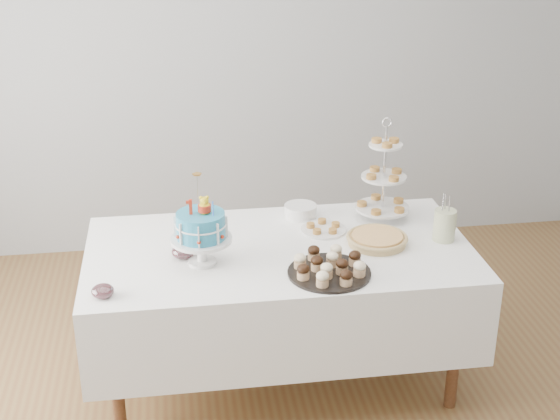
{
  "coord_description": "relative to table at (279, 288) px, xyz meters",
  "views": [
    {
      "loc": [
        -0.5,
        -3.15,
        2.5
      ],
      "look_at": [
        0.0,
        0.3,
        0.98
      ],
      "focal_mm": 50.0,
      "sensor_mm": 36.0,
      "label": 1
    }
  ],
  "objects": [
    {
      "name": "table",
      "position": [
        0.0,
        0.0,
        0.0
      ],
      "size": [
        1.92,
        1.02,
        0.77
      ],
      "color": "white",
      "rests_on": "floor"
    },
    {
      "name": "pastry_plate",
      "position": [
        0.26,
        0.17,
        0.24
      ],
      "size": [
        0.24,
        0.24,
        0.04
      ],
      "color": "silver",
      "rests_on": "table"
    },
    {
      "name": "floor",
      "position": [
        0.0,
        -0.3,
        -0.54
      ],
      "size": [
        5.0,
        5.0,
        0.0
      ],
      "primitive_type": "plane",
      "color": "brown",
      "rests_on": "ground"
    },
    {
      "name": "jam_bowl_b",
      "position": [
        -0.48,
        -0.04,
        0.26
      ],
      "size": [
        0.11,
        0.11,
        0.07
      ],
      "color": "silver",
      "rests_on": "table"
    },
    {
      "name": "walls",
      "position": [
        0.0,
        -0.3,
        0.81
      ],
      "size": [
        5.04,
        4.04,
        2.7
      ],
      "color": "#9C9FA1",
      "rests_on": "floor"
    },
    {
      "name": "pie",
      "position": [
        0.49,
        -0.02,
        0.26
      ],
      "size": [
        0.31,
        0.31,
        0.05
      ],
      "color": "tan",
      "rests_on": "table"
    },
    {
      "name": "plate_stack",
      "position": [
        0.17,
        0.36,
        0.26
      ],
      "size": [
        0.18,
        0.18,
        0.07
      ],
      "color": "silver",
      "rests_on": "table"
    },
    {
      "name": "tiered_stand",
      "position": [
        0.6,
        0.28,
        0.46
      ],
      "size": [
        0.29,
        0.29,
        0.57
      ],
      "color": "silver",
      "rests_on": "table"
    },
    {
      "name": "jam_bowl_a",
      "position": [
        -0.84,
        -0.37,
        0.26
      ],
      "size": [
        0.1,
        0.1,
        0.06
      ],
      "color": "silver",
      "rests_on": "table"
    },
    {
      "name": "cupcake_tray",
      "position": [
        0.19,
        -0.3,
        0.27
      ],
      "size": [
        0.39,
        0.39,
        0.09
      ],
      "color": "black",
      "rests_on": "table"
    },
    {
      "name": "birthday_cake",
      "position": [
        -0.39,
        -0.11,
        0.35
      ],
      "size": [
        0.29,
        0.29,
        0.45
      ],
      "rotation": [
        0.0,
        0.0,
        -0.13
      ],
      "color": "silver",
      "rests_on": "table"
    },
    {
      "name": "utensil_pitcher",
      "position": [
        0.84,
        -0.03,
        0.32
      ],
      "size": [
        0.12,
        0.11,
        0.25
      ],
      "rotation": [
        0.0,
        0.0,
        0.03
      ],
      "color": "beige",
      "rests_on": "table"
    }
  ]
}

